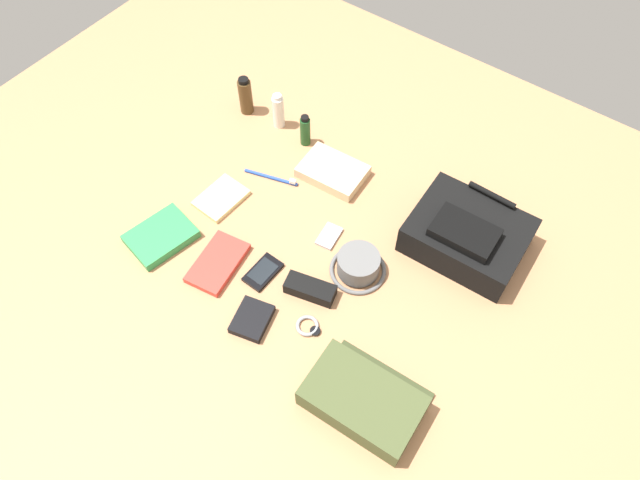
{
  "coord_description": "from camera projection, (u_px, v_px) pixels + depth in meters",
  "views": [
    {
      "loc": [
        0.56,
        -0.76,
        1.46
      ],
      "look_at": [
        0.0,
        0.0,
        0.04
      ],
      "focal_mm": 33.38,
      "sensor_mm": 36.0,
      "label": 1
    }
  ],
  "objects": [
    {
      "name": "ground_plane",
      "position": [
        320.0,
        250.0,
        1.74
      ],
      "size": [
        2.64,
        2.02,
        0.02
      ],
      "primitive_type": "cube",
      "color": "#B77D53",
      "rests_on": "ground"
    },
    {
      "name": "backpack",
      "position": [
        467.0,
        235.0,
        1.69
      ],
      "size": [
        0.33,
        0.27,
        0.13
      ],
      "color": "black",
      "rests_on": "ground_plane"
    },
    {
      "name": "toiletry_pouch",
      "position": [
        364.0,
        400.0,
        1.45
      ],
      "size": [
        0.29,
        0.22,
        0.08
      ],
      "color": "#47512D",
      "rests_on": "ground_plane"
    },
    {
      "name": "bucket_hat",
      "position": [
        359.0,
        265.0,
        1.67
      ],
      "size": [
        0.16,
        0.16,
        0.07
      ],
      "color": "slate",
      "rests_on": "ground_plane"
    },
    {
      "name": "cologne_bottle",
      "position": [
        245.0,
        96.0,
        1.99
      ],
      "size": [
        0.04,
        0.04,
        0.14
      ],
      "color": "#473319",
      "rests_on": "ground_plane"
    },
    {
      "name": "toothpaste_tube",
      "position": [
        278.0,
        111.0,
        1.96
      ],
      "size": [
        0.04,
        0.04,
        0.13
      ],
      "color": "white",
      "rests_on": "ground_plane"
    },
    {
      "name": "shampoo_bottle",
      "position": [
        305.0,
        131.0,
        1.92
      ],
      "size": [
        0.03,
        0.03,
        0.12
      ],
      "color": "#19471E",
      "rests_on": "ground_plane"
    },
    {
      "name": "paperback_novel",
      "position": [
        161.0,
        237.0,
        1.74
      ],
      "size": [
        0.18,
        0.21,
        0.03
      ],
      "color": "#2D934C",
      "rests_on": "ground_plane"
    },
    {
      "name": "travel_guidebook",
      "position": [
        218.0,
        263.0,
        1.69
      ],
      "size": [
        0.14,
        0.2,
        0.02
      ],
      "color": "red",
      "rests_on": "ground_plane"
    },
    {
      "name": "cell_phone",
      "position": [
        263.0,
        272.0,
        1.68
      ],
      "size": [
        0.07,
        0.11,
        0.01
      ],
      "color": "black",
      "rests_on": "ground_plane"
    },
    {
      "name": "media_player",
      "position": [
        328.0,
        236.0,
        1.75
      ],
      "size": [
        0.06,
        0.09,
        0.01
      ],
      "color": "#B7B7BC",
      "rests_on": "ground_plane"
    },
    {
      "name": "wristwatch",
      "position": [
        308.0,
        326.0,
        1.59
      ],
      "size": [
        0.07,
        0.06,
        0.01
      ],
      "color": "#99999E",
      "rests_on": "ground_plane"
    },
    {
      "name": "toothbrush",
      "position": [
        274.0,
        178.0,
        1.87
      ],
      "size": [
        0.17,
        0.06,
        0.02
      ],
      "color": "blue",
      "rests_on": "ground_plane"
    },
    {
      "name": "wallet",
      "position": [
        252.0,
        319.0,
        1.59
      ],
      "size": [
        0.11,
        0.13,
        0.02
      ],
      "primitive_type": "cube",
      "rotation": [
        0.0,
        0.0,
        0.25
      ],
      "color": "black",
      "rests_on": "ground_plane"
    },
    {
      "name": "notepad",
      "position": [
        221.0,
        198.0,
        1.82
      ],
      "size": [
        0.12,
        0.16,
        0.02
      ],
      "primitive_type": "cube",
      "rotation": [
        0.0,
        0.0,
        -0.05
      ],
      "color": "beige",
      "rests_on": "ground_plane"
    },
    {
      "name": "folded_towel",
      "position": [
        333.0,
        171.0,
        1.87
      ],
      "size": [
        0.21,
        0.15,
        0.04
      ],
      "primitive_type": "cube",
      "rotation": [
        0.0,
        0.0,
        0.07
      ],
      "color": "beige",
      "rests_on": "ground_plane"
    },
    {
      "name": "sunglasses_case",
      "position": [
        310.0,
        289.0,
        1.63
      ],
      "size": [
        0.15,
        0.09,
        0.04
      ],
      "primitive_type": "cube",
      "rotation": [
        0.0,
        0.0,
        0.26
      ],
      "color": "black",
      "rests_on": "ground_plane"
    }
  ]
}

